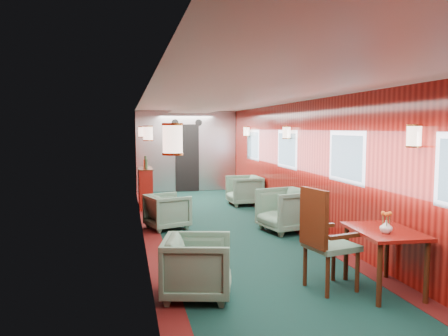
# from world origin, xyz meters

# --- Properties ---
(room) EXTENTS (12.00, 12.10, 2.40)m
(room) POSITION_xyz_m (0.00, 0.00, 1.63)
(room) COLOR black
(room) RESTS_ON ground
(bulkhead) EXTENTS (2.98, 0.17, 2.39)m
(bulkhead) POSITION_xyz_m (0.00, 5.91, 1.18)
(bulkhead) COLOR #B6B8BD
(bulkhead) RESTS_ON ground
(windows_right) EXTENTS (0.02, 8.60, 0.80)m
(windows_right) POSITION_xyz_m (1.49, 0.25, 1.45)
(windows_right) COLOR #B6B8BE
(windows_right) RESTS_ON ground
(wall_sconces) EXTENTS (2.97, 7.97, 0.25)m
(wall_sconces) POSITION_xyz_m (0.00, 0.57, 1.79)
(wall_sconces) COLOR #FFE2C6
(wall_sconces) RESTS_ON ground
(dining_table) EXTENTS (0.74, 1.01, 0.72)m
(dining_table) POSITION_xyz_m (1.12, -2.63, 0.61)
(dining_table) COLOR maroon
(dining_table) RESTS_ON ground
(side_chair) EXTENTS (0.63, 0.66, 1.21)m
(side_chair) POSITION_xyz_m (0.44, -2.46, 0.65)
(side_chair) COLOR #204A3B
(side_chair) RESTS_ON ground
(credenza) EXTENTS (0.33, 1.06, 1.22)m
(credenza) POSITION_xyz_m (-1.34, 3.49, 0.48)
(credenza) COLOR maroon
(credenza) RESTS_ON ground
(flower_vase) EXTENTS (0.16, 0.16, 0.14)m
(flower_vase) POSITION_xyz_m (1.03, -2.78, 0.80)
(flower_vase) COLOR beige
(flower_vase) RESTS_ON dining_table
(armchair_left_near) EXTENTS (0.91, 0.89, 0.69)m
(armchair_left_near) POSITION_xyz_m (-1.02, -2.33, 0.34)
(armchair_left_near) COLOR #204A3B
(armchair_left_near) RESTS_ON ground
(armchair_left_far) EXTENTS (0.91, 0.90, 0.66)m
(armchair_left_far) POSITION_xyz_m (-1.03, 1.09, 0.33)
(armchair_left_far) COLOR #204A3B
(armchair_left_far) RESTS_ON ground
(armchair_right_near) EXTENTS (1.03, 1.01, 0.79)m
(armchair_right_near) POSITION_xyz_m (1.06, 0.40, 0.39)
(armchair_right_near) COLOR #204A3B
(armchair_right_near) RESTS_ON ground
(armchair_right_far) EXTENTS (0.81, 0.79, 0.72)m
(armchair_right_far) POSITION_xyz_m (1.05, 3.24, 0.36)
(armchair_right_far) COLOR #204A3B
(armchair_right_far) RESTS_ON ground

